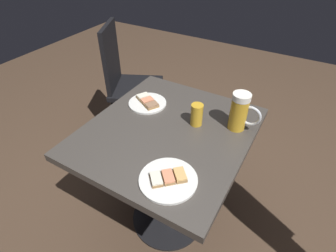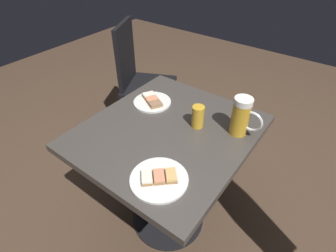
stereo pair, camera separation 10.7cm
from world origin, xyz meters
TOP-DOWN VIEW (x-y plane):
  - ground_plane at (0.00, 0.00)m, footprint 6.00×6.00m
  - cafe_table at (0.00, 0.00)m, footprint 0.73×0.81m
  - plate_near at (-0.15, 0.26)m, footprint 0.22×0.22m
  - plate_far at (0.20, -0.13)m, footprint 0.20×0.20m
  - beer_mug at (-0.27, -0.17)m, footprint 0.14×0.08m
  - beer_glass_small at (-0.09, -0.10)m, footprint 0.06×0.06m
  - cafe_chair at (0.71, -0.58)m, footprint 0.51×0.51m

SIDE VIEW (x-z plane):
  - ground_plane at x=0.00m, z-range 0.00..0.00m
  - cafe_chair at x=0.71m, z-range 0.06..0.99m
  - cafe_table at x=0.00m, z-range 0.21..0.93m
  - plate_near at x=-0.15m, z-range 0.71..0.74m
  - plate_far at x=0.20m, z-range 0.71..0.74m
  - beer_glass_small at x=-0.09m, z-range 0.72..0.83m
  - beer_mug at x=-0.27m, z-range 0.72..0.90m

